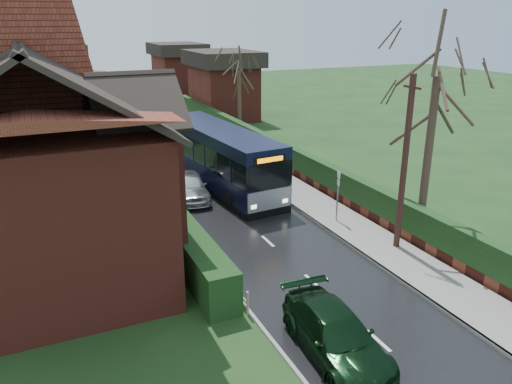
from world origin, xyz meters
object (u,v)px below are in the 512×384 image
bus_stop_sign (338,189)px  telegraph_pole (404,165)px  bus (220,158)px  car_silver (190,186)px  brick_house (43,154)px  car_green (336,335)px

bus_stop_sign → telegraph_pole: telegraph_pole is taller
bus → bus_stop_sign: bus is taller
bus → car_silver: size_ratio=2.72×
bus → bus_stop_sign: (3.20, -7.67, 0.01)m
car_silver → telegraph_pole: (6.30, -9.79, 3.06)m
car_silver → brick_house: bearing=-143.6°
car_green → telegraph_pole: size_ratio=0.63×
bus_stop_sign → telegraph_pole: (0.80, -3.52, 2.05)m
brick_house → telegraph_pole: 14.70m
brick_house → car_silver: bearing=29.4°
car_silver → bus_stop_sign: (5.50, -6.27, 1.01)m
car_silver → car_green: size_ratio=0.90×
bus → car_silver: bearing=-154.0°
bus → telegraph_pole: bearing=-75.6°
bus → telegraph_pole: 12.06m
bus → bus_stop_sign: size_ratio=4.42×
brick_house → telegraph_pole: bearing=-22.9°
car_silver → telegraph_pole: 12.04m
car_silver → bus: bearing=38.2°
brick_house → bus: (9.54, 5.48, -2.64)m
bus_stop_sign → telegraph_pole: 4.15m
bus → brick_house: bearing=-155.4°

